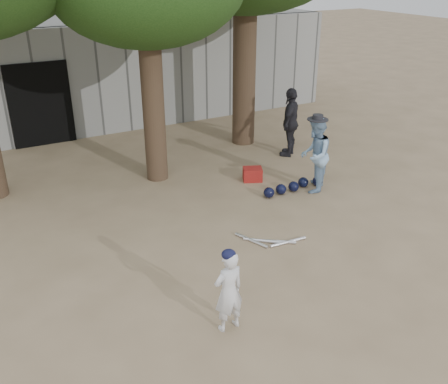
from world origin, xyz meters
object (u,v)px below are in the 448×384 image
spectator_blue (315,155)px  red_bag (253,174)px  spectator_dark (290,122)px  boy_player (229,291)px

spectator_blue → red_bag: bearing=-95.4°
spectator_dark → red_bag: bearing=-9.9°
boy_player → red_bag: size_ratio=2.87×
boy_player → red_bag: 5.07m
spectator_blue → boy_player: bearing=-5.8°
spectator_dark → red_bag: (-1.69, -0.96, -0.72)m
spectator_dark → red_bag: 2.07m
boy_player → spectator_dark: 6.86m
red_bag → spectator_dark: bearing=29.6°
spectator_blue → spectator_dark: 2.19m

